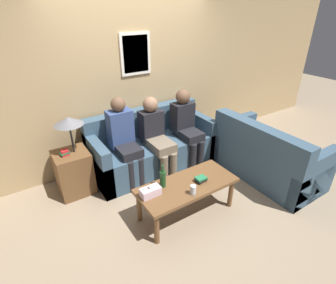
{
  "coord_description": "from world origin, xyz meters",
  "views": [
    {
      "loc": [
        -1.76,
        -2.7,
        2.36
      ],
      "look_at": [
        -0.1,
        -0.13,
        0.73
      ],
      "focal_mm": 28.0,
      "sensor_mm": 36.0,
      "label": 1
    }
  ],
  "objects_px": {
    "wine_bottle": "(163,178)",
    "drinking_glass": "(193,190)",
    "person_middle": "(156,134)",
    "couch_side": "(266,157)",
    "couch_main": "(152,148)",
    "person_right": "(186,124)",
    "person_left": "(124,138)",
    "coffee_table": "(187,188)"
  },
  "relations": [
    {
      "from": "wine_bottle",
      "to": "person_middle",
      "type": "xyz_separation_m",
      "value": [
        0.42,
        0.87,
        0.1
      ]
    },
    {
      "from": "person_middle",
      "to": "couch_side",
      "type": "bearing_deg",
      "value": -36.43
    },
    {
      "from": "coffee_table",
      "to": "person_right",
      "type": "xyz_separation_m",
      "value": [
        0.72,
        1.0,
        0.29
      ]
    },
    {
      "from": "couch_side",
      "to": "coffee_table",
      "type": "bearing_deg",
      "value": 90.41
    },
    {
      "from": "person_left",
      "to": "person_middle",
      "type": "height_order",
      "value": "person_left"
    },
    {
      "from": "wine_bottle",
      "to": "person_right",
      "type": "height_order",
      "value": "person_right"
    },
    {
      "from": "wine_bottle",
      "to": "person_middle",
      "type": "bearing_deg",
      "value": 63.97
    },
    {
      "from": "couch_side",
      "to": "person_middle",
      "type": "relative_size",
      "value": 1.31
    },
    {
      "from": "drinking_glass",
      "to": "coffee_table",
      "type": "bearing_deg",
      "value": 73.1
    },
    {
      "from": "couch_main",
      "to": "coffee_table",
      "type": "relative_size",
      "value": 1.58
    },
    {
      "from": "wine_bottle",
      "to": "drinking_glass",
      "type": "bearing_deg",
      "value": -55.34
    },
    {
      "from": "couch_main",
      "to": "person_right",
      "type": "xyz_separation_m",
      "value": [
        0.52,
        -0.2,
        0.35
      ]
    },
    {
      "from": "couch_main",
      "to": "drinking_glass",
      "type": "height_order",
      "value": "couch_main"
    },
    {
      "from": "couch_side",
      "to": "person_right",
      "type": "distance_m",
      "value": 1.3
    },
    {
      "from": "wine_bottle",
      "to": "person_right",
      "type": "bearing_deg",
      "value": 41.74
    },
    {
      "from": "couch_main",
      "to": "coffee_table",
      "type": "xyz_separation_m",
      "value": [
        -0.2,
        -1.2,
        0.06
      ]
    },
    {
      "from": "couch_side",
      "to": "person_middle",
      "type": "xyz_separation_m",
      "value": [
        -1.33,
        0.98,
        0.34
      ]
    },
    {
      "from": "drinking_glass",
      "to": "person_left",
      "type": "bearing_deg",
      "value": 101.44
    },
    {
      "from": "person_right",
      "to": "drinking_glass",
      "type": "bearing_deg",
      "value": -123.16
    },
    {
      "from": "wine_bottle",
      "to": "person_left",
      "type": "xyz_separation_m",
      "value": [
        -0.04,
        0.95,
        0.13
      ]
    },
    {
      "from": "coffee_table",
      "to": "wine_bottle",
      "type": "relative_size",
      "value": 4.21
    },
    {
      "from": "couch_main",
      "to": "drinking_glass",
      "type": "relative_size",
      "value": 17.07
    },
    {
      "from": "wine_bottle",
      "to": "person_middle",
      "type": "height_order",
      "value": "person_middle"
    },
    {
      "from": "wine_bottle",
      "to": "drinking_glass",
      "type": "xyz_separation_m",
      "value": [
        0.21,
        -0.31,
        -0.05
      ]
    },
    {
      "from": "couch_main",
      "to": "coffee_table",
      "type": "bearing_deg",
      "value": -99.4
    },
    {
      "from": "couch_side",
      "to": "wine_bottle",
      "type": "relative_size",
      "value": 5.34
    },
    {
      "from": "coffee_table",
      "to": "person_left",
      "type": "xyz_separation_m",
      "value": [
        -0.31,
        1.08,
        0.3
      ]
    },
    {
      "from": "coffee_table",
      "to": "person_middle",
      "type": "distance_m",
      "value": 1.04
    },
    {
      "from": "couch_side",
      "to": "wine_bottle",
      "type": "height_order",
      "value": "couch_side"
    },
    {
      "from": "person_middle",
      "to": "couch_main",
      "type": "bearing_deg",
      "value": 78.77
    },
    {
      "from": "person_right",
      "to": "wine_bottle",
      "type": "bearing_deg",
      "value": -138.26
    },
    {
      "from": "couch_main",
      "to": "person_left",
      "type": "relative_size",
      "value": 1.55
    },
    {
      "from": "wine_bottle",
      "to": "person_right",
      "type": "xyz_separation_m",
      "value": [
        0.99,
        0.88,
        0.12
      ]
    },
    {
      "from": "coffee_table",
      "to": "person_right",
      "type": "distance_m",
      "value": 1.27
    },
    {
      "from": "wine_bottle",
      "to": "person_left",
      "type": "bearing_deg",
      "value": 92.61
    },
    {
      "from": "drinking_glass",
      "to": "person_right",
      "type": "height_order",
      "value": "person_right"
    },
    {
      "from": "coffee_table",
      "to": "drinking_glass",
      "type": "bearing_deg",
      "value": -106.9
    },
    {
      "from": "coffee_table",
      "to": "person_right",
      "type": "bearing_deg",
      "value": 54.37
    },
    {
      "from": "couch_main",
      "to": "couch_side",
      "type": "distance_m",
      "value": 1.75
    },
    {
      "from": "coffee_table",
      "to": "person_right",
      "type": "height_order",
      "value": "person_right"
    },
    {
      "from": "couch_main",
      "to": "person_middle",
      "type": "height_order",
      "value": "person_middle"
    },
    {
      "from": "person_left",
      "to": "couch_main",
      "type": "bearing_deg",
      "value": 13.43
    }
  ]
}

